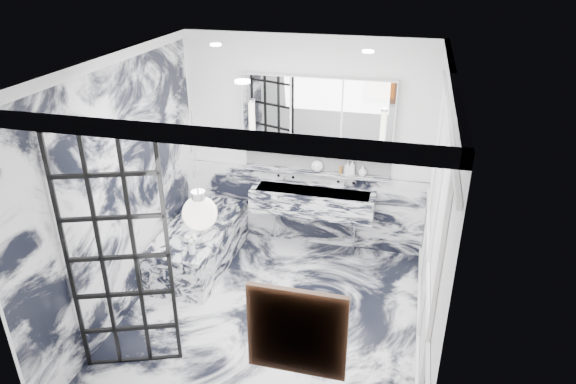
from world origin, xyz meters
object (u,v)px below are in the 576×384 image
(crittall_door, at_px, (119,257))
(bathtub, at_px, (200,244))
(mirror_cabinet, at_px, (317,117))
(trough_sink, at_px, (312,201))

(crittall_door, relative_size, bathtub, 1.46)
(bathtub, bearing_deg, crittall_door, -88.47)
(crittall_door, bearing_deg, mirror_cabinet, 43.82)
(mirror_cabinet, relative_size, bathtub, 1.15)
(mirror_cabinet, bearing_deg, crittall_door, -115.96)
(trough_sink, relative_size, mirror_cabinet, 0.84)
(bathtub, bearing_deg, trough_sink, 26.48)
(crittall_door, height_order, bathtub, crittall_door)
(trough_sink, bearing_deg, crittall_door, -117.50)
(trough_sink, height_order, bathtub, trough_sink)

